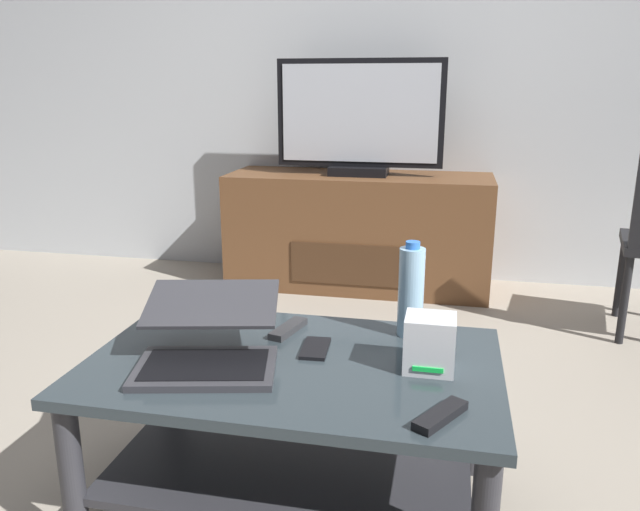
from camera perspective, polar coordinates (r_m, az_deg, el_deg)
name	(u,v)px	position (r m, az deg, el deg)	size (l,w,h in m)	color
ground_plane	(293,465)	(2.07, -2.48, -18.71)	(7.68, 7.68, 0.00)	#9E9384
back_wall	(383,42)	(3.86, 5.79, 18.97)	(6.40, 0.12, 2.80)	silver
coffee_table	(294,408)	(1.73, -2.45, -13.84)	(1.08, 0.67, 0.46)	#2D383D
media_cabinet	(358,231)	(3.64, 3.55, 2.28)	(1.51, 0.53, 0.66)	brown
television	(360,120)	(3.53, 3.67, 12.33)	(0.94, 0.20, 0.64)	black
laptop	(208,341)	(1.65, -10.25, -7.72)	(0.43, 0.44, 0.16)	#333338
router_box	(430,343)	(1.61, 10.07, -7.96)	(0.13, 0.12, 0.14)	silver
water_bottle_near	(411,291)	(1.79, 8.38, -3.28)	(0.07, 0.07, 0.28)	#99C6E5
cell_phone	(315,348)	(1.72, -0.44, -8.54)	(0.07, 0.14, 0.01)	black
tv_remote	(288,329)	(1.83, -2.94, -6.75)	(0.04, 0.16, 0.02)	#2D2D30
soundbar_remote	(440,415)	(1.41, 11.04, -14.26)	(0.04, 0.16, 0.02)	black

